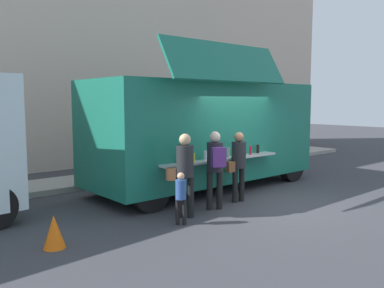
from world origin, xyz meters
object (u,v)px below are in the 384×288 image
at_px(customer_rear_waiting, 184,168).
at_px(child_near_queue, 181,194).
at_px(customer_mid_with_backpack, 215,162).
at_px(trash_bin, 243,151).
at_px(traffic_cone_orange, 54,232).
at_px(customer_front_ordering, 238,161).
at_px(food_truck_main, 205,131).

distance_m(customer_rear_waiting, child_near_queue, 0.64).
bearing_deg(customer_mid_with_backpack, child_near_queue, 132.23).
bearing_deg(customer_rear_waiting, trash_bin, -12.30).
bearing_deg(traffic_cone_orange, trash_bin, 24.74).
bearing_deg(trash_bin, customer_rear_waiting, -146.55).
bearing_deg(customer_front_ordering, traffic_cone_orange, 95.19).
relative_size(trash_bin, customer_front_ordering, 0.56).
bearing_deg(customer_rear_waiting, customer_front_ordering, -39.86).
distance_m(food_truck_main, customer_front_ordering, 1.84).
xyz_separation_m(customer_mid_with_backpack, child_near_queue, (-1.24, -0.35, -0.45)).
bearing_deg(customer_front_ordering, customer_rear_waiting, 98.92).
height_order(food_truck_main, customer_mid_with_backpack, food_truck_main).
bearing_deg(customer_front_ordering, trash_bin, -45.59).
relative_size(food_truck_main, traffic_cone_orange, 11.98).
bearing_deg(customer_rear_waiting, traffic_cone_orange, 133.92).
height_order(traffic_cone_orange, trash_bin, trash_bin).
distance_m(traffic_cone_orange, customer_front_ordering, 4.56).
relative_size(customer_mid_with_backpack, customer_rear_waiting, 1.00).
relative_size(food_truck_main, customer_front_ordering, 3.96).
xyz_separation_m(customer_front_ordering, customer_rear_waiting, (-1.79, -0.19, 0.04)).
bearing_deg(customer_rear_waiting, customer_mid_with_backpack, -44.54).
xyz_separation_m(food_truck_main, child_near_queue, (-2.62, -2.20, -0.97)).
height_order(customer_front_ordering, customer_mid_with_backpack, customer_mid_with_backpack).
bearing_deg(child_near_queue, customer_mid_with_backpack, -24.48).
bearing_deg(customer_front_ordering, customer_mid_with_backpack, 103.47).
bearing_deg(trash_bin, traffic_cone_orange, -155.26).
height_order(trash_bin, customer_front_ordering, customer_front_ordering).
relative_size(food_truck_main, customer_mid_with_backpack, 3.81).
bearing_deg(food_truck_main, traffic_cone_orange, -160.48).
height_order(customer_mid_with_backpack, child_near_queue, customer_mid_with_backpack).
bearing_deg(trash_bin, child_near_queue, -145.96).
bearing_deg(customer_front_ordering, food_truck_main, -12.70).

